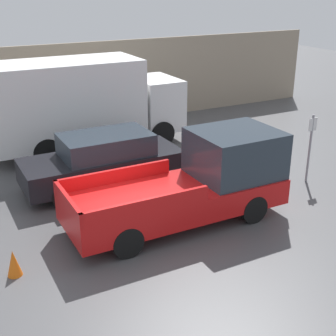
{
  "coord_description": "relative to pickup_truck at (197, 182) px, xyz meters",
  "views": [
    {
      "loc": [
        -3.84,
        -9.32,
        5.92
      ],
      "look_at": [
        1.74,
        1.25,
        1.13
      ],
      "focal_mm": 50.0,
      "sensor_mm": 36.0,
      "label": 1
    }
  ],
  "objects": [
    {
      "name": "building_wall",
      "position": [
        -2.08,
        9.63,
        0.75
      ],
      "size": [
        28.0,
        0.15,
        3.57
      ],
      "color": "gray",
      "rests_on": "ground"
    },
    {
      "name": "ground_plane",
      "position": [
        -2.08,
        -0.25,
        -1.03
      ],
      "size": [
        60.0,
        60.0,
        0.0
      ],
      "primitive_type": "plane",
      "color": "#4C4C4F"
    },
    {
      "name": "parking_sign",
      "position": [
        4.33,
        0.45,
        0.2
      ],
      "size": [
        0.3,
        0.07,
        2.18
      ],
      "color": "gray",
      "rests_on": "ground"
    },
    {
      "name": "traffic_cone",
      "position": [
        -4.86,
        -0.48,
        -0.73
      ],
      "size": [
        0.32,
        0.32,
        0.6
      ],
      "color": "orange",
      "rests_on": "ground"
    },
    {
      "name": "pickup_truck",
      "position": [
        0.0,
        0.0,
        0.0
      ],
      "size": [
        5.77,
        2.11,
        2.25
      ],
      "color": "red",
      "rests_on": "ground"
    },
    {
      "name": "delivery_truck",
      "position": [
        -0.89,
        6.76,
        0.75
      ],
      "size": [
        7.07,
        2.47,
        3.33
      ],
      "color": "white",
      "rests_on": "ground"
    },
    {
      "name": "car",
      "position": [
        -1.45,
        3.1,
        -0.19
      ],
      "size": [
        4.85,
        1.92,
        1.66
      ],
      "color": "black",
      "rests_on": "ground"
    }
  ]
}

